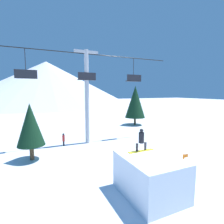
{
  "coord_description": "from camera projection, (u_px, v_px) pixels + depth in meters",
  "views": [
    {
      "loc": [
        -5.95,
        -6.93,
        5.27
      ],
      "look_at": [
        -0.68,
        4.65,
        3.78
      ],
      "focal_mm": 28.0,
      "sensor_mm": 36.0,
      "label": 1
    }
  ],
  "objects": [
    {
      "name": "snow_ramp",
      "position": [
        150.0,
        176.0,
        8.91
      ],
      "size": [
        2.59,
        3.33,
        1.98
      ],
      "color": "white",
      "rests_on": "ground_plane"
    },
    {
      "name": "chairlift",
      "position": [
        87.0,
        89.0,
        17.45
      ],
      "size": [
        19.11,
        0.44,
        9.36
      ],
      "color": "#B2B2B7",
      "rests_on": "ground_plane"
    },
    {
      "name": "trail_marker",
      "position": [
        183.0,
        164.0,
        10.85
      ],
      "size": [
        0.41,
        0.1,
        1.41
      ],
      "color": "orange",
      "rests_on": "ground_plane"
    },
    {
      "name": "pine_tree_far",
      "position": [
        135.0,
        102.0,
        27.59
      ],
      "size": [
        3.15,
        3.15,
        6.19
      ],
      "color": "#4C3823",
      "rests_on": "ground_plane"
    },
    {
      "name": "distant_skier",
      "position": [
        64.0,
        139.0,
        17.05
      ],
      "size": [
        0.24,
        0.24,
        1.23
      ],
      "color": "black",
      "rests_on": "ground_plane"
    },
    {
      "name": "ground_plane",
      "position": [
        160.0,
        191.0,
        9.32
      ],
      "size": [
        220.0,
        220.0,
        0.0
      ],
      "primitive_type": "plane",
      "color": "white"
    },
    {
      "name": "snowboarder",
      "position": [
        141.0,
        140.0,
        9.61
      ],
      "size": [
        1.57,
        0.3,
        1.27
      ],
      "color": "yellow",
      "rests_on": "snow_ramp"
    },
    {
      "name": "mountain_ridge",
      "position": [
        47.0,
        83.0,
        75.07
      ],
      "size": [
        69.83,
        69.83,
        17.99
      ],
      "color": "silver",
      "rests_on": "ground_plane"
    },
    {
      "name": "pine_tree_near",
      "position": [
        30.0,
        125.0,
        13.27
      ],
      "size": [
        2.05,
        2.05,
        4.41
      ],
      "color": "#4C3823",
      "rests_on": "ground_plane"
    }
  ]
}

